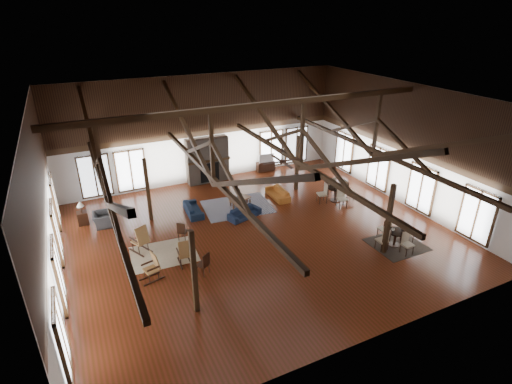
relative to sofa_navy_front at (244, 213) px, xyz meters
name	(u,v)px	position (x,y,z in m)	size (l,w,h in m)	color
floor	(259,234)	(-0.07, -1.72, -0.24)	(16.00, 16.00, 0.00)	#561F12
ceiling	(259,99)	(-0.07, -1.72, 5.76)	(16.00, 14.00, 0.02)	black
wall_back	(204,129)	(-0.07, 5.28, 2.76)	(16.00, 0.02, 6.00)	silver
wall_front	(373,259)	(-0.07, -8.72, 2.76)	(16.00, 0.02, 6.00)	silver
wall_left	(44,210)	(-8.07, -1.72, 2.76)	(0.02, 14.00, 6.00)	silver
wall_right	(405,145)	(7.93, -1.72, 2.76)	(0.02, 14.00, 6.00)	silver
roof_truss	(259,148)	(-0.07, -1.72, 3.79)	(15.60, 14.07, 3.14)	black
post_grid	(259,204)	(-0.07, -1.72, 1.28)	(8.16, 7.16, 3.05)	black
fireplace	(207,160)	(-0.07, 4.95, 1.05)	(2.50, 0.69, 2.60)	#685B4F
ceiling_fan	(282,161)	(0.43, -2.72, 3.49)	(1.60, 1.60, 0.75)	black
sofa_navy_front	(244,213)	(0.00, 0.00, 0.00)	(1.66, 0.65, 0.48)	#121B31
sofa_navy_left	(193,209)	(-2.08, 1.45, 0.01)	(0.68, 1.73, 0.50)	#111D31
sofa_orange	(278,193)	(2.49, 1.27, 0.01)	(0.68, 1.74, 0.51)	#A2591F
coffee_table	(240,199)	(0.31, 1.23, 0.12)	(1.22, 0.91, 0.42)	brown
vase	(239,197)	(0.25, 1.25, 0.27)	(0.18, 0.18, 0.19)	#B2B2B2
armchair	(103,219)	(-6.18, 2.14, 0.07)	(0.83, 0.95, 0.62)	#2B2C2E
side_table_lamp	(82,215)	(-7.00, 2.68, 0.20)	(0.46, 0.46, 1.17)	black
rocking_chair_a	(141,240)	(-5.01, -0.91, 0.33)	(0.86, 1.07, 1.22)	#905C36
rocking_chair_b	(185,253)	(-3.66, -2.51, 0.27)	(0.50, 0.86, 1.08)	#905C36
rocking_chair_c	(153,267)	(-4.96, -2.87, 0.27)	(0.93, 0.65, 1.09)	#905C36
side_chair_a	(182,230)	(-3.26, -0.74, 0.27)	(0.53, 0.53, 0.89)	black
side_chair_b	(205,263)	(-3.19, -3.48, 0.30)	(0.54, 0.54, 0.93)	black
cafe_table_near	(395,235)	(4.70, -5.00, 0.24)	(1.83, 1.83, 0.96)	black
cafe_table_far	(336,192)	(5.01, -0.38, 0.28)	(2.05, 2.05, 1.05)	black
cup_near	(393,230)	(4.60, -4.91, 0.50)	(0.13, 0.13, 0.10)	#B2B2B2
cup_far	(336,188)	(4.96, -0.45, 0.56)	(0.11, 0.11, 0.09)	#B2B2B2
tv_console	(266,166)	(3.68, 5.03, 0.04)	(1.12, 0.42, 0.56)	black
television	(266,158)	(3.70, 5.03, 0.58)	(0.92, 0.12, 0.53)	#B2B2B2
rug_tan	(164,254)	(-4.26, -1.44, -0.24)	(2.59, 2.04, 0.01)	tan
rug_navy	(237,207)	(0.14, 1.20, -0.24)	(3.33, 2.50, 0.01)	#191F48
rug_dark	(397,245)	(4.84, -5.02, -0.24)	(2.14, 1.95, 0.01)	black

